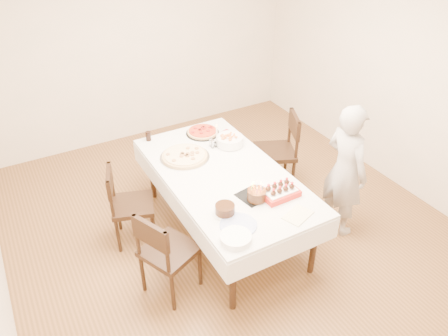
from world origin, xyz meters
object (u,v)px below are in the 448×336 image
birthday_cake (257,192)px  strawberry_box (280,192)px  layer_cake (225,209)px  dining_table (224,203)px  taper_candle (217,135)px  chair_right_savory (275,152)px  chair_left_savory (133,205)px  pizza_pepperoni (203,132)px  pasta_bowl (230,141)px  cola_glass (148,136)px  person (345,171)px  pizza_white (185,156)px  chair_left_dessert (170,251)px

birthday_cake → strawberry_box: bearing=-12.7°
birthday_cake → layer_cake: bearing=-175.4°
dining_table → taper_candle: taper_candle is taller
chair_right_savory → layer_cake: size_ratio=4.38×
chair_left_savory → pizza_pepperoni: size_ratio=2.31×
taper_candle → layer_cake: (-0.49, -1.05, -0.09)m
pasta_bowl → cola_glass: 0.92m
birthday_cake → person: bearing=-0.8°
pasta_bowl → strawberry_box: 1.03m
pizza_pepperoni → birthday_cake: 1.36m
chair_right_savory → strawberry_box: size_ratio=2.84×
cola_glass → chair_right_savory: bearing=-22.4°
chair_right_savory → layer_cake: 1.61m
chair_left_savory → pizza_white: 0.74m
chair_right_savory → chair_left_savory: size_ratio=1.10×
pasta_bowl → strawberry_box: bearing=-93.3°
dining_table → layer_cake: 0.76m
person → layer_cake: person is taller
pizza_white → taper_candle: size_ratio=1.91×
pizza_white → cola_glass: (-0.20, 0.53, 0.03)m
taper_candle → birthday_cake: 1.03m
cola_glass → person: bearing=-45.0°
chair_left_savory → cola_glass: size_ratio=8.19×
dining_table → pizza_white: bearing=115.6°
chair_left_dessert → strawberry_box: size_ratio=2.70×
cola_glass → birthday_cake: (0.46, -1.51, 0.04)m
pizza_pepperoni → layer_cake: size_ratio=1.72×
taper_candle → strawberry_box: size_ratio=0.80×
dining_table → person: 1.29m
chair_left_savory → pizza_white: (0.65, 0.11, 0.33)m
pasta_bowl → pizza_white: bearing=179.7°
pasta_bowl → birthday_cake: bearing=-106.0°
chair_left_dessert → taper_candle: (1.00, 0.96, 0.42)m
strawberry_box → cola_glass: bearing=113.7°
person → pasta_bowl: 1.27m
chair_right_savory → pizza_pepperoni: chair_right_savory is taller
chair_left_savory → pasta_bowl: size_ratio=2.97×
chair_left_savory → pasta_bowl: bearing=-156.5°
pasta_bowl → chair_left_savory: bearing=-174.9°
pizza_white → strawberry_box: size_ratio=1.53×
chair_right_savory → cola_glass: (-1.36, 0.56, 0.32)m
dining_table → person: person is taller
pizza_pepperoni → layer_cake: 1.46m
dining_table → chair_right_savory: size_ratio=2.20×
chair_left_savory → pizza_white: chair_left_savory is taller
dining_table → chair_right_savory: 1.04m
layer_cake → birthday_cake: 0.35m
dining_table → strawberry_box: bearing=-64.9°
cola_glass → birthday_cake: birthday_cake is taller
chair_right_savory → birthday_cake: 1.35m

